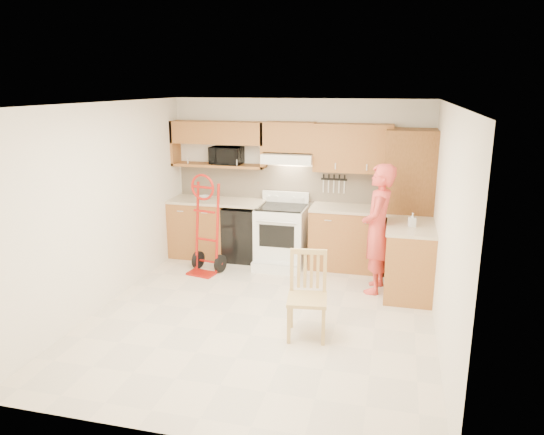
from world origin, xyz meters
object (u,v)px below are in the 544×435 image
at_px(hand_truck, 204,229).
at_px(dining_chair, 307,296).
at_px(person, 378,229).
at_px(microwave, 226,156).
at_px(range, 280,231).

distance_m(hand_truck, dining_chair, 2.41).
bearing_deg(dining_chair, hand_truck, 131.14).
height_order(person, hand_truck, person).
distance_m(microwave, person, 2.69).
height_order(microwave, person, microwave).
height_order(hand_truck, dining_chair, hand_truck).
distance_m(person, hand_truck, 2.48).
relative_size(person, dining_chair, 1.82).
xyz_separation_m(person, dining_chair, (-0.67, -1.50, -0.39)).
distance_m(microwave, hand_truck, 1.29).
distance_m(range, dining_chair, 2.31).
relative_size(microwave, dining_chair, 0.52).
bearing_deg(hand_truck, dining_chair, -29.54).
height_order(person, dining_chair, person).
bearing_deg(person, microwave, -105.64).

